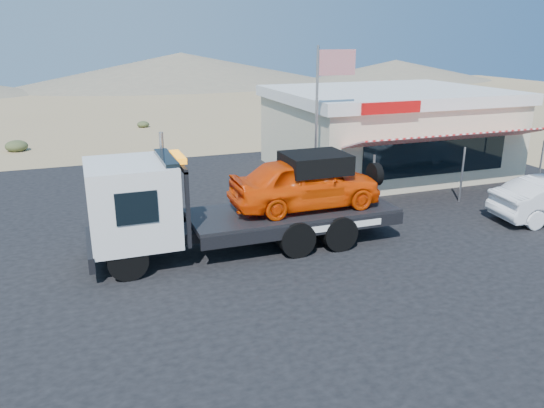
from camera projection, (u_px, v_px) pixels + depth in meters
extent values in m
plane|color=#9D8459|center=(227.00, 274.00, 14.75)|extent=(120.00, 120.00, 0.00)
cube|color=black|center=(260.00, 230.00, 18.09)|extent=(32.00, 24.00, 0.02)
cylinder|color=black|center=(128.00, 261.00, 14.24)|extent=(1.09, 0.33, 1.09)
cylinder|color=black|center=(121.00, 234.00, 16.18)|extent=(1.09, 0.33, 1.09)
cylinder|color=black|center=(296.00, 238.00, 15.85)|extent=(1.09, 0.60, 1.09)
cylinder|color=black|center=(271.00, 216.00, 17.79)|extent=(1.09, 0.60, 1.09)
cylinder|color=black|center=(338.00, 232.00, 16.31)|extent=(1.09, 0.60, 1.09)
cylinder|color=black|center=(309.00, 211.00, 18.25)|extent=(1.09, 0.60, 1.09)
cube|color=black|center=(256.00, 225.00, 16.48)|extent=(8.91, 1.09, 0.33)
cube|color=white|center=(132.00, 202.00, 14.92)|extent=(2.39, 2.55, 2.28)
cube|color=black|center=(167.00, 173.00, 15.03)|extent=(0.38, 2.17, 0.98)
cube|color=black|center=(180.00, 199.00, 15.38)|extent=(0.11, 2.39, 2.17)
cube|color=orange|center=(178.00, 157.00, 15.00)|extent=(0.27, 1.30, 0.16)
cube|color=black|center=(292.00, 211.00, 16.78)|extent=(6.52, 2.50, 0.16)
imported|color=#F64505|center=(305.00, 183.00, 16.65)|extent=(4.78, 1.92, 1.63)
cube|color=black|center=(315.00, 163.00, 16.57)|extent=(1.96, 1.63, 0.60)
cube|color=beige|center=(385.00, 135.00, 25.73)|extent=(10.00, 8.00, 3.40)
cube|color=white|center=(388.00, 94.00, 25.13)|extent=(10.40, 8.40, 0.50)
cube|color=red|center=(391.00, 108.00, 20.50)|extent=(2.60, 0.12, 0.45)
cube|color=black|center=(436.00, 156.00, 22.19)|extent=(7.00, 0.06, 1.60)
cube|color=red|center=(452.00, 137.00, 21.12)|extent=(9.00, 1.73, 0.61)
cylinder|color=#99999E|center=(373.00, 184.00, 19.50)|extent=(0.08, 0.08, 2.20)
cylinder|color=#99999E|center=(462.00, 175.00, 20.81)|extent=(0.08, 0.08, 2.20)
cylinder|color=#99999E|center=(540.00, 166.00, 22.13)|extent=(0.08, 0.08, 2.20)
cylinder|color=#99999E|center=(316.00, 130.00, 19.40)|extent=(0.10, 0.10, 6.00)
cube|color=#B20C14|center=(337.00, 62.00, 18.92)|extent=(1.50, 0.02, 0.90)
ellipsoid|color=#3B4827|center=(16.00, 145.00, 30.32)|extent=(1.24, 1.24, 0.67)
ellipsoid|color=#3B4827|center=(143.00, 124.00, 38.23)|extent=(0.87, 0.87, 0.47)
cone|color=#726B59|center=(181.00, 69.00, 69.25)|extent=(44.00, 44.00, 4.20)
cone|color=#726B59|center=(395.00, 71.00, 75.73)|extent=(32.00, 32.00, 3.00)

